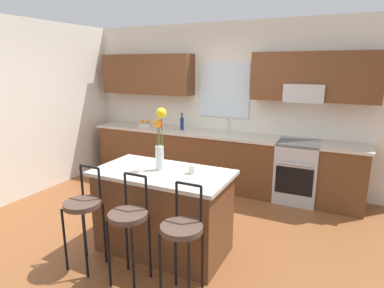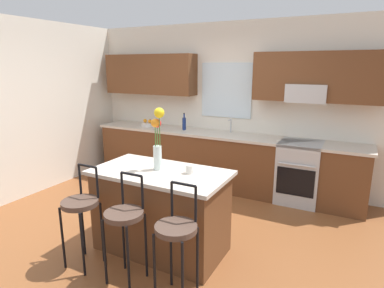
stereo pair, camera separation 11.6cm
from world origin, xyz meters
TOP-DOWN VIEW (x-y plane):
  - ground_plane at (0.00, 0.00)m, footprint 14.00×14.00m
  - wall_left at (-2.56, 0.30)m, footprint 0.12×4.60m
  - back_wall_assembly at (0.03, 1.98)m, footprint 5.60×0.50m
  - counter_run at (0.00, 1.70)m, footprint 4.56×0.64m
  - sink_faucet at (0.15, 1.84)m, footprint 0.02×0.13m
  - oven_range at (1.32, 1.68)m, footprint 0.60×0.64m
  - kitchen_island at (0.20, -0.38)m, footprint 1.46×0.79m
  - bar_stool_near at (-0.35, -0.99)m, footprint 0.36×0.36m
  - bar_stool_middle at (0.20, -0.99)m, footprint 0.36×0.36m
  - bar_stool_far at (0.75, -0.99)m, footprint 0.36×0.36m
  - flower_vase at (0.16, -0.35)m, footprint 0.14×0.13m
  - mug_ceramic at (0.51, -0.31)m, footprint 0.08×0.08m
  - fruit_bowl_oranges at (-1.42, 1.70)m, footprint 0.24×0.24m
  - bottle_olive_oil at (-0.65, 1.70)m, footprint 0.06×0.06m

SIDE VIEW (x-z plane):
  - ground_plane at x=0.00m, z-range 0.00..0.00m
  - oven_range at x=1.32m, z-range 0.00..0.92m
  - kitchen_island at x=0.20m, z-range 0.00..0.92m
  - counter_run at x=0.00m, z-range 0.01..0.93m
  - bar_stool_near at x=-0.35m, z-range 0.11..1.16m
  - bar_stool_middle at x=0.20m, z-range 0.11..1.16m
  - bar_stool_far at x=0.75m, z-range 0.11..1.16m
  - fruit_bowl_oranges at x=-1.42m, z-range 0.90..1.02m
  - mug_ceramic at x=0.51m, z-range 0.92..1.01m
  - bottle_olive_oil at x=-0.65m, z-range 0.89..1.18m
  - sink_faucet at x=0.15m, z-range 0.95..1.18m
  - flower_vase at x=0.16m, z-range 0.95..1.62m
  - wall_left at x=-2.56m, z-range 0.00..2.70m
  - back_wall_assembly at x=0.03m, z-range 0.16..2.86m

